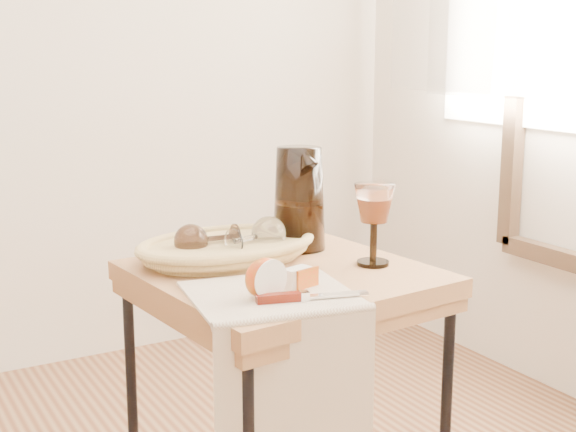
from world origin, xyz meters
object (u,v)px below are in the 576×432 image
side_table (284,423)px  table_knife (308,295)px  goblet_lying_b (254,237)px  wine_goblet (374,224)px  goblet_lying_a (210,239)px  apple_half (263,277)px  tea_towel (271,295)px  pitcher (299,198)px  bread_basket (227,250)px

side_table → table_knife: 0.44m
goblet_lying_b → wine_goblet: size_ratio=0.71×
goblet_lying_a → apple_half: bearing=87.8°
tea_towel → pitcher: size_ratio=1.09×
goblet_lying_b → pitcher: size_ratio=0.46×
goblet_lying_a → bread_basket: bearing=157.1°
bread_basket → wine_goblet: size_ratio=2.05×
side_table → goblet_lying_a: goblet_lying_a is taller
goblet_lying_a → goblet_lying_b: size_ratio=0.95×
goblet_lying_b → goblet_lying_a: bearing=141.0°
bread_basket → pitcher: (0.19, 0.01, 0.10)m
goblet_lying_b → table_knife: 0.33m
pitcher → tea_towel: bearing=-144.5°
bread_basket → goblet_lying_a: (-0.03, 0.02, 0.03)m
side_table → bread_basket: size_ratio=1.91×
goblet_lying_a → table_knife: (0.03, -0.36, -0.04)m
tea_towel → wine_goblet: size_ratio=1.67×
tea_towel → pitcher: pitcher is taller
apple_half → goblet_lying_a: bearing=71.5°
side_table → goblet_lying_b: (-0.02, 0.10, 0.41)m
tea_towel → table_knife: (0.04, -0.07, 0.01)m
table_knife → wine_goblet: bearing=46.1°
goblet_lying_a → tea_towel: bearing=92.0°
goblet_lying_b → pitcher: 0.16m
goblet_lying_a → goblet_lying_b: (0.09, -0.04, 0.00)m
apple_half → wine_goblet: bearing=4.4°
tea_towel → table_knife: table_knife is taller
side_table → bread_basket: (-0.07, 0.13, 0.38)m
wine_goblet → bread_basket: bearing=143.4°
goblet_lying_b → table_knife: goblet_lying_b is taller
side_table → goblet_lying_a: bearing=126.2°
pitcher → wine_goblet: (0.07, -0.21, -0.03)m
tea_towel → table_knife: bearing=-49.8°
goblet_lying_b → pitcher: bearing=-0.8°
side_table → goblet_lying_b: 0.42m
bread_basket → table_knife: bearing=-92.9°
apple_half → tea_towel: bearing=18.0°
bread_basket → tea_towel: bearing=-101.3°
goblet_lying_b → pitcher: (0.14, 0.04, 0.07)m
apple_half → table_knife: 0.09m
apple_half → bread_basket: bearing=64.8°
wine_goblet → table_knife: size_ratio=0.86×
tea_towel → bread_basket: bread_basket is taller
bread_basket → goblet_lying_a: size_ratio=3.05×
side_table → wine_goblet: bearing=-19.4°
pitcher → wine_goblet: bearing=-87.8°
wine_goblet → tea_towel: bearing=-164.1°
side_table → apple_half: apple_half is taller
bread_basket → pitcher: 0.22m
goblet_lying_a → apple_half: 0.31m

